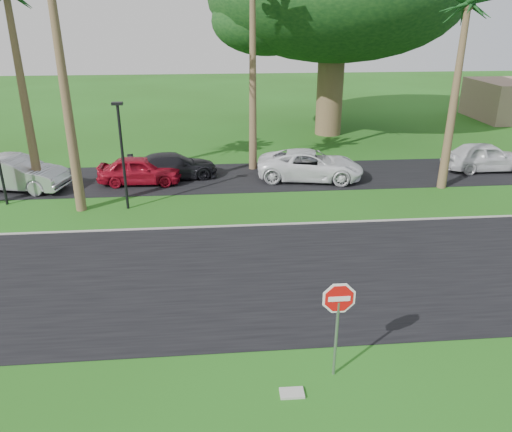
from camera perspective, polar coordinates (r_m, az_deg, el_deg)
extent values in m
plane|color=#204E13|center=(14.94, 4.25, -10.28)|extent=(120.00, 120.00, 0.00)
cube|color=black|center=(16.64, 3.16, -6.57)|extent=(120.00, 8.00, 0.02)
cube|color=black|center=(26.26, -0.07, 4.51)|extent=(120.00, 5.00, 0.02)
cube|color=gray|center=(20.24, 1.55, -1.00)|extent=(120.00, 0.12, 0.06)
cylinder|color=gray|center=(12.05, 9.13, -13.72)|extent=(0.07, 0.07, 2.00)
cylinder|color=white|center=(11.45, 9.46, -9.26)|extent=(1.05, 0.02, 1.05)
cylinder|color=red|center=(11.45, 9.46, -9.26)|extent=(0.90, 0.02, 0.90)
cube|color=white|center=(11.45, 9.46, -9.26)|extent=(0.50, 0.02, 0.12)
cone|color=brown|center=(25.08, -24.99, 12.19)|extent=(0.44, 0.44, 9.00)
cone|color=brown|center=(21.81, -21.25, 14.86)|extent=(0.44, 0.44, 11.50)
cone|color=brown|center=(26.70, -0.37, 15.24)|extent=(0.44, 0.44, 9.50)
cone|color=brown|center=(25.34, 21.69, 12.19)|extent=(0.44, 0.44, 8.50)
cylinder|color=brown|center=(35.73, 8.44, 13.97)|extent=(1.80, 1.80, 6.00)
cylinder|color=black|center=(22.02, -14.96, 6.32)|extent=(0.12, 0.12, 4.50)
cube|color=black|center=(21.52, -15.58, 12.28)|extent=(0.45, 0.25, 0.12)
imported|color=#A1A3A8|center=(26.73, -25.77, 4.39)|extent=(5.23, 2.89, 1.63)
imported|color=maroon|center=(25.66, -13.14, 5.09)|extent=(4.15, 1.80, 1.39)
imported|color=black|center=(26.17, -9.42, 5.63)|extent=(4.77, 2.65, 1.31)
imported|color=white|center=(25.81, 6.24, 5.77)|extent=(5.73, 3.44, 1.49)
imported|color=silver|center=(29.83, 24.80, 6.14)|extent=(4.53, 1.87, 1.54)
cube|color=#A4A49C|center=(12.01, 4.12, -19.53)|extent=(0.55, 0.36, 0.06)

